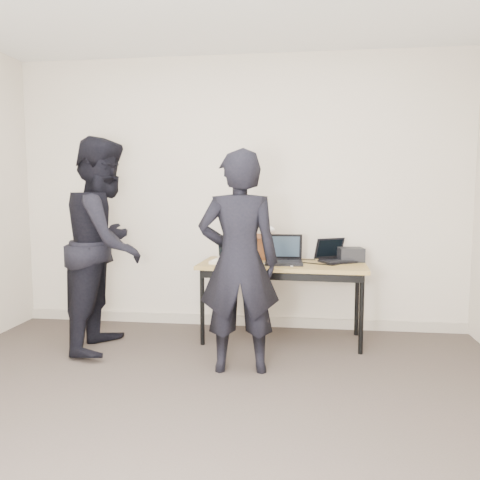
% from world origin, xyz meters
% --- Properties ---
extents(room, '(4.60, 4.60, 2.80)m').
position_xyz_m(room, '(0.00, 0.00, 1.35)').
color(room, '#413731').
rests_on(room, ground).
extents(desk, '(1.53, 0.72, 0.72)m').
position_xyz_m(desk, '(0.46, 1.82, 0.66)').
color(desk, olive).
rests_on(desk, ground).
extents(laptop_beige, '(0.29, 0.29, 0.21)m').
position_xyz_m(laptop_beige, '(-0.04, 1.78, 0.76)').
color(laptop_beige, beige).
rests_on(laptop_beige, desk).
extents(laptop_center, '(0.35, 0.34, 0.26)m').
position_xyz_m(laptop_center, '(0.48, 1.82, 0.78)').
color(laptop_center, black).
rests_on(laptop_center, desk).
extents(laptop_right, '(0.39, 0.39, 0.22)m').
position_xyz_m(laptop_right, '(0.94, 1.96, 0.77)').
color(laptop_right, black).
rests_on(laptop_right, desk).
extents(leather_satchel, '(0.38, 0.22, 0.25)m').
position_xyz_m(leather_satchel, '(0.28, 2.04, 0.85)').
color(leather_satchel, brown).
rests_on(leather_satchel, desk).
extents(tissue, '(0.13, 0.10, 0.08)m').
position_xyz_m(tissue, '(0.31, 2.05, 1.00)').
color(tissue, white).
rests_on(tissue, leather_satchel).
extents(equipment_box, '(0.25, 0.22, 0.13)m').
position_xyz_m(equipment_box, '(1.09, 2.01, 0.78)').
color(equipment_box, black).
rests_on(equipment_box, desk).
extents(power_brick, '(0.08, 0.06, 0.03)m').
position_xyz_m(power_brick, '(0.24, 1.65, 0.73)').
color(power_brick, black).
rests_on(power_brick, desk).
extents(cables, '(1.16, 0.42, 0.01)m').
position_xyz_m(cables, '(0.51, 1.81, 0.72)').
color(cables, silver).
rests_on(cables, desk).
extents(person_typist, '(0.66, 0.48, 1.68)m').
position_xyz_m(person_typist, '(0.16, 1.04, 0.84)').
color(person_typist, black).
rests_on(person_typist, ground).
extents(person_observer, '(0.75, 0.93, 1.83)m').
position_xyz_m(person_observer, '(-1.06, 1.44, 0.91)').
color(person_observer, black).
rests_on(person_observer, ground).
extents(baseboard, '(4.50, 0.03, 0.10)m').
position_xyz_m(baseboard, '(0.00, 2.23, 0.05)').
color(baseboard, '#A89D8B').
rests_on(baseboard, ground).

